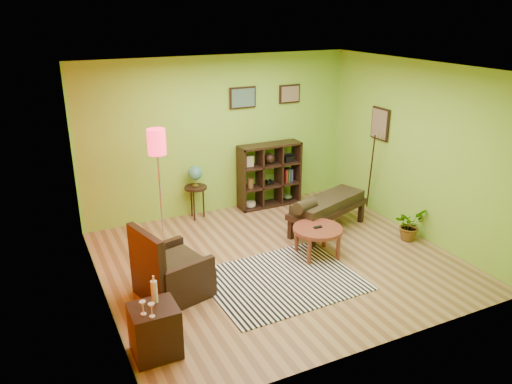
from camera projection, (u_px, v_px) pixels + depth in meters
name	position (u px, v px, depth m)	size (l,w,h in m)	color
ground	(278.00, 260.00, 7.45)	(5.00, 5.00, 0.00)	#A77E53
room_shell	(273.00, 144.00, 6.79)	(5.04, 4.54, 2.82)	#89CA39
zebra_rug	(282.00, 280.00, 6.91)	(2.05, 1.62, 0.01)	white
coffee_table	(318.00, 232.00, 7.47)	(0.75, 0.75, 0.48)	brown
armchair	(170.00, 274.00, 6.46)	(0.99, 0.99, 1.00)	black
side_cabinet	(155.00, 330.00, 5.35)	(0.50, 0.45, 0.90)	black
floor_lamp	(157.00, 153.00, 7.36)	(0.28, 0.28, 1.89)	silver
globe_table	(195.00, 179.00, 8.70)	(0.40, 0.40, 0.97)	black
cube_shelf	(270.00, 175.00, 9.33)	(1.20, 0.35, 1.20)	black
bench	(326.00, 205.00, 8.28)	(1.65, 1.05, 0.72)	black
potted_plant	(409.00, 228.00, 8.06)	(0.46, 0.52, 0.40)	#26661E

